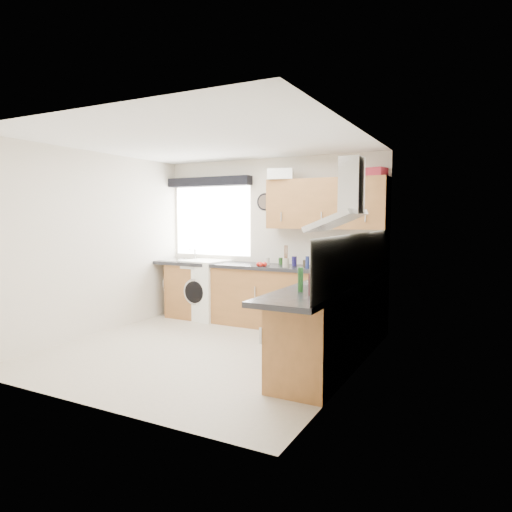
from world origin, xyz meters
The scene contains 36 objects.
ground_plane centered at (0.00, 0.00, 0.00)m, with size 3.60×3.60×0.00m, color beige.
ceiling centered at (0.00, 0.00, 2.50)m, with size 3.60×3.60×0.02m, color white.
wall_back centered at (0.00, 1.80, 1.25)m, with size 3.60×0.02×2.50m, color silver.
wall_front centered at (0.00, -1.80, 1.25)m, with size 3.60×0.02×2.50m, color silver.
wall_left centered at (-1.80, 0.00, 1.25)m, with size 0.02×3.60×2.50m, color silver.
wall_right centered at (1.80, 0.00, 1.25)m, with size 0.02×3.60×2.50m, color silver.
window centered at (-1.05, 1.79, 1.55)m, with size 1.40×0.02×1.10m, color white.
window_blind centered at (-1.05, 1.70, 2.18)m, with size 1.50×0.18×0.14m, color black.
splashback centered at (1.79, 0.30, 1.18)m, with size 0.01×3.00×0.54m, color white.
base_cab_back centered at (-0.10, 1.51, 0.43)m, with size 3.00×0.58×0.86m, color brown.
base_cab_corner centered at (1.50, 1.50, 0.43)m, with size 0.60×0.60×0.86m, color brown.
base_cab_right centered at (1.51, 0.15, 0.43)m, with size 0.58×2.10×0.86m, color brown.
worktop_back centered at (0.00, 1.50, 0.89)m, with size 3.60×0.62×0.05m, color black.
worktop_right centered at (1.50, 0.00, 0.89)m, with size 0.62×2.42×0.05m, color black.
sink centered at (-1.33, 1.50, 0.95)m, with size 0.84×0.46×0.10m, color #B2B2B2, non-canonical shape.
oven centered at (1.50, 0.30, 0.42)m, with size 0.56×0.58×0.85m, color black.
hob_plate centered at (1.50, 0.30, 0.92)m, with size 0.52×0.52×0.01m, color #B2B2B2.
extractor_hood centered at (1.60, 0.30, 1.77)m, with size 0.52×0.78×0.66m, color #B2B2B2, non-canonical shape.
upper_cabinets centered at (0.95, 1.62, 1.80)m, with size 1.70×0.35×0.70m, color brown.
washing_machine centered at (-1.00, 1.52, 0.47)m, with size 0.64×0.61×0.93m, color white.
wall_clock centered at (-0.09, 1.78, 1.85)m, with size 0.27×0.27×0.04m, color black.
casserole centered at (0.30, 1.52, 2.22)m, with size 0.36×0.26×0.15m, color white.
storage_box centered at (1.60, 1.72, 2.21)m, with size 0.27×0.22×0.12m, color #C02B3E.
utensil_pot centered at (0.46, 1.35, 0.97)m, with size 0.09×0.09×0.13m, color #A19780.
kitchen_roll centered at (1.43, 1.05, 1.03)m, with size 0.11×0.11×0.23m, color white.
tomato_cluster centered at (0.11, 1.30, 0.94)m, with size 0.14×0.14×0.06m, color red, non-canonical shape.
jar_0 centered at (0.78, 1.37, 0.99)m, with size 0.05×0.05×0.17m, color navy.
jar_1 centered at (0.09, 1.53, 0.96)m, with size 0.06×0.06×0.11m, color #B5AB9A.
jar_2 centered at (0.24, 1.67, 0.96)m, with size 0.06×0.06×0.10m, color #204619.
jar_3 centered at (1.10, 1.38, 1.03)m, with size 0.07×0.07×0.25m, color black.
jar_4 centered at (0.49, 1.58, 0.98)m, with size 0.07×0.07×0.14m, color #191549.
jar_5 centered at (0.65, 1.58, 0.96)m, with size 0.05×0.05×0.09m, color #3D3322.
jar_6 centered at (1.14, 1.43, 1.02)m, with size 0.07×0.07×0.23m, color #501C24.
jar_7 centered at (0.88, 1.67, 1.02)m, with size 0.07×0.07×0.22m, color #B8AA9D.
bottle_0 centered at (1.43, -0.50, 1.03)m, with size 0.05×0.05×0.23m, color #18451A.
bottle_1 centered at (1.59, -0.65, 1.01)m, with size 0.05×0.05×0.20m, color #391417.
Camera 1 is at (3.04, -4.49, 1.62)m, focal length 32.00 mm.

